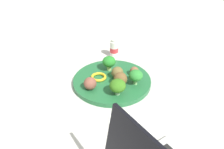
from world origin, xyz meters
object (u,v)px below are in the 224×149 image
at_px(broccoli_floret_mid_left, 118,86).
at_px(knife, 137,130).
at_px(napkin, 131,134).
at_px(yogurt_bottle, 114,49).
at_px(meatball_near_rim, 134,71).
at_px(meatball_front_left, 120,79).
at_px(broccoli_floret_front_right, 136,76).
at_px(pepper_ring_center, 99,77).
at_px(fork, 124,131).
at_px(plate, 112,81).
at_px(broccoli_floret_back_left, 109,62).
at_px(meatball_mid_left, 117,73).
at_px(meatball_back_left, 90,83).

relative_size(broccoli_floret_mid_left, knife, 0.38).
bearing_deg(napkin, broccoli_floret_mid_left, 8.81).
height_order(knife, yogurt_bottle, yogurt_bottle).
height_order(meatball_near_rim, meatball_front_left, meatball_front_left).
bearing_deg(meatball_near_rim, broccoli_floret_front_right, 176.52).
height_order(broccoli_floret_mid_left, napkin, broccoli_floret_mid_left).
xyz_separation_m(broccoli_floret_mid_left, pepper_ring_center, (0.10, 0.06, -0.03)).
bearing_deg(fork, plate, 4.72).
distance_m(broccoli_floret_back_left, yogurt_bottle, 0.14).
bearing_deg(meatball_near_rim, meatball_mid_left, 105.22).
distance_m(broccoli_floret_back_left, meatball_back_left, 0.14).
bearing_deg(knife, pepper_ring_center, 22.18).
xyz_separation_m(meatball_near_rim, meatball_mid_left, (-0.02, 0.06, 0.01)).
height_order(broccoli_floret_front_right, knife, broccoli_floret_front_right).
bearing_deg(meatball_back_left, meatball_front_left, -80.02).
height_order(broccoli_floret_back_left, meatball_mid_left, broccoli_floret_back_left).
distance_m(broccoli_floret_mid_left, meatball_front_left, 0.06).
relative_size(meatball_back_left, meatball_mid_left, 1.00).
bearing_deg(napkin, meatball_front_left, 3.07).
height_order(meatball_front_left, knife, meatball_front_left).
bearing_deg(plate, meatball_front_left, -142.39).
xyz_separation_m(broccoli_floret_back_left, meatball_back_left, (-0.12, 0.07, -0.01)).
height_order(plate, fork, plate).
distance_m(broccoli_floret_mid_left, broccoli_floret_front_right, 0.09).
relative_size(meatball_near_rim, knife, 0.22).
xyz_separation_m(broccoli_floret_front_right, meatball_back_left, (-0.02, 0.16, -0.01)).
bearing_deg(pepper_ring_center, meatball_front_left, -120.63).
bearing_deg(broccoli_floret_mid_left, yogurt_bottle, -1.33).
height_order(meatball_front_left, napkin, meatball_front_left).
xyz_separation_m(plate, yogurt_bottle, (0.20, -0.02, 0.03)).
bearing_deg(fork, pepper_ring_center, 15.00).
relative_size(meatball_front_left, knife, 0.32).
distance_m(plate, yogurt_bottle, 0.20).
xyz_separation_m(meatball_front_left, knife, (-0.21, -0.03, -0.03)).
relative_size(broccoli_floret_mid_left, pepper_ring_center, 0.97).
bearing_deg(broccoli_floret_front_right, meatball_mid_left, 54.38).
xyz_separation_m(meatball_near_rim, pepper_ring_center, (-0.02, 0.13, -0.01)).
distance_m(plate, pepper_ring_center, 0.05).
bearing_deg(pepper_ring_center, knife, -157.82).
distance_m(meatball_near_rim, napkin, 0.28).
bearing_deg(fork, meatball_back_left, 26.78).
height_order(fork, yogurt_bottle, yogurt_bottle).
xyz_separation_m(meatball_back_left, yogurt_bottle, (0.25, -0.10, -0.00)).
bearing_deg(napkin, pepper_ring_center, 18.29).
distance_m(plate, broccoli_floret_front_right, 0.10).
height_order(napkin, yogurt_bottle, yogurt_bottle).
bearing_deg(broccoli_floret_front_right, fork, 164.29).
distance_m(meatball_front_left, fork, 0.21).
bearing_deg(meatball_back_left, broccoli_floret_back_left, -30.69).
bearing_deg(fork, yogurt_bottle, 0.04).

